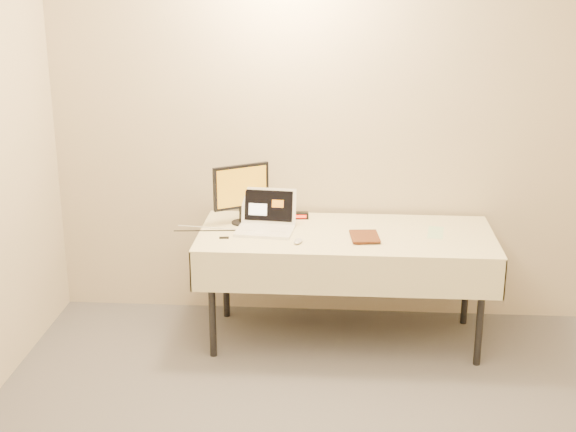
# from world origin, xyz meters

# --- Properties ---
(back_wall) EXTENTS (4.00, 0.10, 2.70)m
(back_wall) POSITION_xyz_m (0.00, 2.50, 1.35)
(back_wall) COLOR beige
(back_wall) RESTS_ON ground
(table) EXTENTS (1.86, 0.81, 0.74)m
(table) POSITION_xyz_m (0.00, 2.05, 0.68)
(table) COLOR black
(table) RESTS_ON ground
(laptop) EXTENTS (0.38, 0.33, 0.25)m
(laptop) POSITION_xyz_m (-0.51, 2.08, 0.80)
(laptop) COLOR white
(laptop) RESTS_ON table
(monitor) EXTENTS (0.34, 0.22, 0.39)m
(monitor) POSITION_xyz_m (-0.68, 2.19, 0.97)
(monitor) COLOR black
(monitor) RESTS_ON table
(book) EXTENTS (0.17, 0.04, 0.23)m
(book) POSITION_xyz_m (0.03, 1.93, 0.85)
(book) COLOR brown
(book) RESTS_ON table
(alarm_clock) EXTENTS (0.11, 0.05, 0.04)m
(alarm_clock) POSITION_xyz_m (-0.30, 2.32, 0.76)
(alarm_clock) COLOR black
(alarm_clock) RESTS_ON table
(clicker) EXTENTS (0.07, 0.11, 0.02)m
(clicker) POSITION_xyz_m (-0.29, 1.84, 0.75)
(clicker) COLOR silver
(clicker) RESTS_ON table
(paper_form) EXTENTS (0.13, 0.25, 0.00)m
(paper_form) POSITION_xyz_m (0.56, 2.09, 0.74)
(paper_form) COLOR #B1DDB0
(paper_form) RESTS_ON table
(usb_dongle) EXTENTS (0.06, 0.03, 0.01)m
(usb_dongle) POSITION_xyz_m (-0.75, 1.89, 0.74)
(usb_dongle) COLOR black
(usb_dongle) RESTS_ON table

